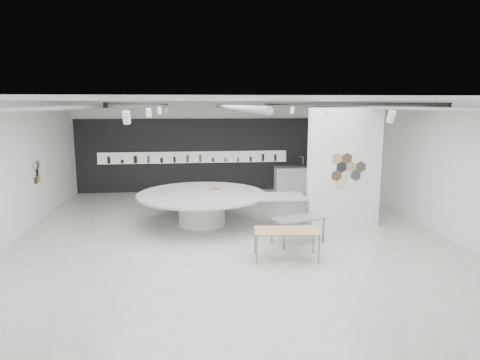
{
  "coord_description": "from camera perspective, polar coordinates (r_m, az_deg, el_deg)",
  "views": [
    {
      "loc": [
        -1.07,
        -11.36,
        3.71
      ],
      "look_at": [
        0.35,
        1.2,
        1.46
      ],
      "focal_mm": 32.0,
      "sensor_mm": 36.0,
      "label": 1
    }
  ],
  "objects": [
    {
      "name": "kitchen_counter",
      "position": [
        18.71,
        7.45,
        0.22
      ],
      "size": [
        1.86,
        0.76,
        1.46
      ],
      "rotation": [
        0.0,
        0.0,
        -0.02
      ],
      "color": "white",
      "rests_on": "ground"
    },
    {
      "name": "sample_table_stone",
      "position": [
        11.65,
        7.74,
        -5.31
      ],
      "size": [
        1.5,
        1.11,
        0.69
      ],
      "rotation": [
        0.0,
        0.0,
        0.36
      ],
      "color": "slate",
      "rests_on": "ground"
    },
    {
      "name": "display_island",
      "position": [
        13.27,
        -4.76,
        -3.24
      ],
      "size": [
        5.09,
        4.02,
        1.01
      ],
      "rotation": [
        0.0,
        0.0,
        -0.02
      ],
      "color": "white",
      "rests_on": "ground"
    },
    {
      "name": "back_wall_display",
      "position": [
        18.45,
        -3.32,
        3.33
      ],
      "size": [
        11.8,
        0.27,
        3.1
      ],
      "color": "black",
      "rests_on": "ground"
    },
    {
      "name": "room",
      "position": [
        11.52,
        -1.51,
        1.93
      ],
      "size": [
        12.02,
        14.02,
        3.82
      ],
      "color": "beige",
      "rests_on": "ground"
    },
    {
      "name": "sample_table_wood",
      "position": [
        10.43,
        6.19,
        -6.93
      ],
      "size": [
        1.6,
        0.91,
        0.72
      ],
      "rotation": [
        0.0,
        0.0,
        -0.09
      ],
      "color": "tan",
      "rests_on": "ground"
    },
    {
      "name": "partition_column",
      "position": [
        13.32,
        13.72,
        1.56
      ],
      "size": [
        2.2,
        0.38,
        3.6
      ],
      "color": "white",
      "rests_on": "ground"
    }
  ]
}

